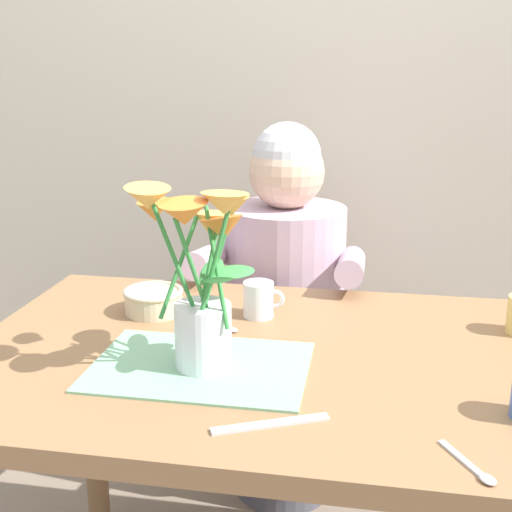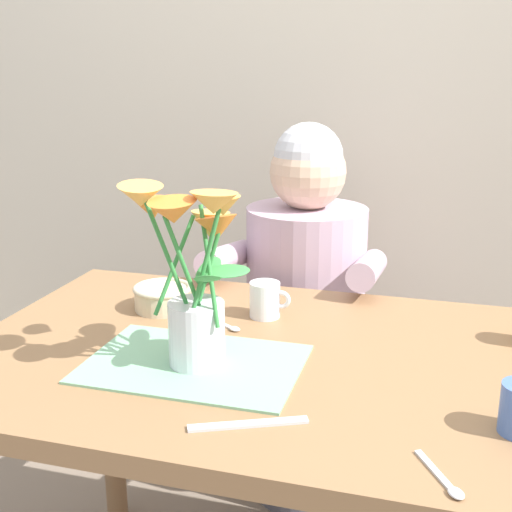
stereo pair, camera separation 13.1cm
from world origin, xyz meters
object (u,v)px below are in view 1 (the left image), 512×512
(seated_person, at_px, (285,320))
(dinner_knife, at_px, (271,424))
(coffee_cup, at_px, (259,299))
(flower_vase, at_px, (201,273))
(ceramic_bowl, at_px, (154,300))

(seated_person, bearing_deg, dinner_knife, -82.72)
(dinner_knife, height_order, coffee_cup, coffee_cup)
(flower_vase, bearing_deg, dinner_knife, -49.04)
(coffee_cup, bearing_deg, seated_person, 89.91)
(dinner_knife, bearing_deg, flower_vase, 106.41)
(flower_vase, bearing_deg, coffee_cup, 78.49)
(ceramic_bowl, xyz_separation_m, dinner_knife, (0.34, -0.44, -0.03))
(seated_person, xyz_separation_m, dinner_knife, (0.10, -0.89, 0.18))
(seated_person, bearing_deg, coffee_cup, -89.03)
(flower_vase, relative_size, coffee_cup, 3.76)
(ceramic_bowl, bearing_deg, dinner_knife, -52.53)
(flower_vase, relative_size, dinner_knife, 1.84)
(ceramic_bowl, distance_m, dinner_knife, 0.55)
(coffee_cup, bearing_deg, flower_vase, -101.51)
(flower_vase, distance_m, ceramic_bowl, 0.36)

